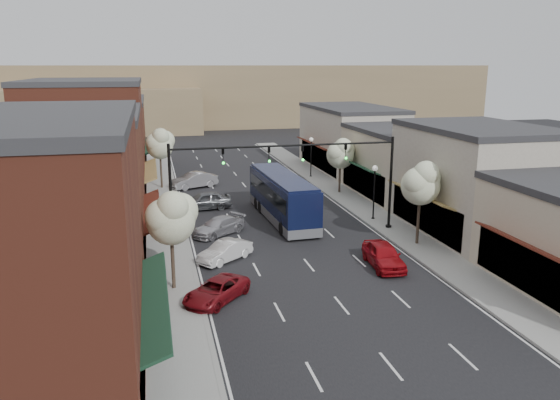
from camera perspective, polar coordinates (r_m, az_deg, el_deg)
ground at (r=32.25m, az=4.04°, el=-8.03°), size 160.00×160.00×0.00m
sidewalk_left at (r=48.52m, az=-12.12°, el=-0.67°), size 2.80×73.00×0.15m
sidewalk_right at (r=51.56m, az=6.86°, el=0.40°), size 2.80×73.00×0.15m
curb_left at (r=48.56m, az=-10.47°, el=-0.58°), size 0.25×73.00×0.17m
curb_right at (r=51.10m, az=5.39°, el=0.32°), size 0.25×73.00×0.17m
bldg_left_near at (r=22.25m, az=-26.15°, el=-5.57°), size 10.14×14.10×10.40m
bldg_left_midnear at (r=35.67m, az=-21.34°, el=1.01°), size 10.14×14.10×9.40m
bldg_left_midfar at (r=49.24m, az=-19.31°, el=5.39°), size 10.14×14.10×10.90m
bldg_left_far at (r=65.20m, az=-17.87°, el=6.31°), size 10.14×18.10×8.40m
bldg_right_midnear at (r=42.15m, az=19.73°, el=1.97°), size 9.14×12.10×7.90m
bldg_right_midfar at (r=52.54m, az=12.60°, el=3.86°), size 9.14×12.10×6.40m
bldg_right_far at (r=65.20m, az=7.29°, el=6.42°), size 9.14×16.10×7.40m
hill_far at (r=119.02m, az=-9.10°, el=10.83°), size 120.00×30.00×12.00m
hill_near at (r=108.00m, az=-22.03°, el=8.64°), size 50.00×20.00×8.00m
signal_mast_right at (r=40.05m, az=8.45°, el=3.10°), size 8.22×0.46×7.00m
signal_mast_left at (r=37.42m, az=-7.78°, el=2.36°), size 8.22×0.46×7.00m
tree_right_near at (r=37.61m, az=14.58°, el=1.83°), size 2.85×2.65×5.95m
tree_right_far at (r=52.12m, az=6.39°, el=4.95°), size 2.85×2.65×5.43m
tree_left_near at (r=29.52m, az=-11.27°, el=-1.70°), size 2.85×2.65×5.69m
tree_left_far at (r=54.97m, az=-12.42°, el=5.82°), size 2.85×2.65×6.13m
lamp_post_near at (r=43.45m, az=9.84°, el=1.71°), size 0.44×0.44×4.44m
lamp_post_far at (r=59.67m, az=3.27°, el=5.19°), size 0.44×0.44×4.44m
coach_bus at (r=43.30m, az=0.23°, el=0.36°), size 3.09×11.93×3.62m
red_hatchback at (r=34.08m, az=10.77°, el=-5.68°), size 2.14×4.53×1.50m
parked_car_a at (r=29.07m, az=-6.67°, el=-9.39°), size 4.22×4.36×1.16m
parked_car_b at (r=34.68m, az=-5.76°, el=-5.35°), size 3.86×3.42×1.27m
parked_car_c at (r=39.98m, az=-6.43°, el=-2.75°), size 4.54×4.00×1.26m
parked_car_d at (r=47.02m, az=-7.90°, el=-0.07°), size 4.76×2.38×1.56m
parked_car_e at (r=55.51m, az=-9.00°, el=2.05°), size 5.04×3.38×1.57m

